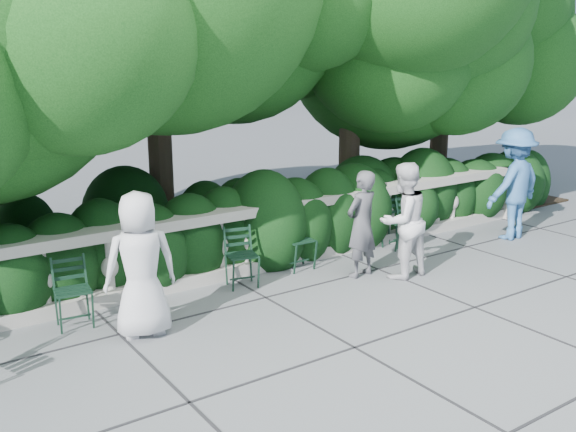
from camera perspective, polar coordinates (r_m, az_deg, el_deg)
ground at (r=8.21m, az=4.03°, el=-8.22°), size 90.00×90.00×0.00m
balustrade at (r=9.43m, az=-2.77°, el=-2.03°), size 12.00×0.44×1.00m
shrub_hedge at (r=10.57m, az=-6.20°, el=-3.04°), size 15.00×2.60×1.70m
chair_b at (r=7.95m, az=-18.16°, el=-9.69°), size 0.50×0.53×0.84m
chair_c at (r=8.83m, az=-3.78°, el=-6.55°), size 0.54×0.57×0.84m
chair_d at (r=9.51m, az=1.46°, el=-4.97°), size 0.45×0.49×0.84m
chair_e at (r=10.80m, az=10.55°, el=-2.82°), size 0.55×0.57×0.84m
chair_f at (r=10.71m, az=10.17°, el=-2.95°), size 0.47×0.51×0.84m
person_businessman at (r=7.37m, az=-12.97°, el=-4.25°), size 0.90×0.67×1.68m
person_woman_grey at (r=9.18m, az=6.56°, el=-0.72°), size 0.62×0.46×1.55m
person_casual_man at (r=9.22m, az=10.17°, el=-0.40°), size 0.83×0.65×1.66m
person_older_blue at (r=11.64m, az=19.43°, el=2.70°), size 1.27×0.77×1.92m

